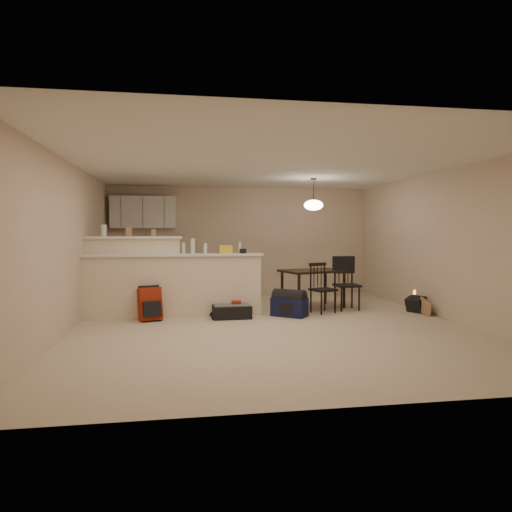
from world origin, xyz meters
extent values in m
plane|color=beige|center=(0.00, 0.00, 0.00)|extent=(7.00, 7.00, 0.00)
plane|color=white|center=(0.00, 0.00, 2.50)|extent=(7.00, 7.00, 0.00)
cube|color=beige|center=(0.00, 3.50, 1.25)|extent=(6.00, 0.02, 2.50)
cube|color=beige|center=(0.00, -3.50, 1.25)|extent=(6.00, 0.02, 2.50)
cube|color=beige|center=(-3.00, 0.00, 1.25)|extent=(0.02, 7.00, 2.50)
cube|color=beige|center=(3.00, 0.00, 1.25)|extent=(0.02, 7.00, 2.50)
cube|color=beige|center=(-1.50, 0.90, 0.53)|extent=(3.00, 0.28, 1.05)
cube|color=white|center=(-1.50, 0.90, 1.07)|extent=(3.08, 0.38, 0.04)
cube|color=beige|center=(-2.20, 1.12, 0.68)|extent=(1.60, 0.24, 1.35)
cube|color=white|center=(-2.20, 1.12, 1.37)|extent=(1.68, 0.34, 0.04)
cube|color=white|center=(-2.20, 3.32, 1.90)|extent=(1.40, 0.34, 0.70)
cube|color=white|center=(-2.00, 3.19, 0.45)|extent=(1.80, 0.60, 0.90)
cube|color=beige|center=(2.98, 1.55, 1.50)|extent=(0.02, 0.12, 0.12)
cylinder|color=silver|center=(-2.69, 1.12, 1.49)|extent=(0.10, 0.10, 0.20)
cube|color=#A37A54|center=(-2.27, 1.12, 1.47)|extent=(0.10, 0.07, 0.16)
cube|color=#A37A54|center=(-1.85, 1.12, 1.45)|extent=(0.08, 0.06, 0.12)
cylinder|color=silver|center=(-1.18, 0.90, 1.22)|extent=(0.07, 0.07, 0.26)
cylinder|color=silver|center=(-0.96, 0.90, 1.18)|extent=(0.06, 0.06, 0.18)
cube|color=#A37A54|center=(-0.61, 0.90, 1.16)|extent=(0.22, 0.18, 0.14)
cube|color=#A37A54|center=(-0.31, 0.90, 1.13)|extent=(0.12, 0.10, 0.08)
cylinder|color=silver|center=(-0.36, 0.90, 1.19)|extent=(0.05, 0.05, 0.20)
cylinder|color=silver|center=(-1.33, 0.90, 1.19)|extent=(0.05, 0.05, 0.19)
cube|color=black|center=(1.14, 1.43, 0.71)|extent=(1.35, 1.09, 0.04)
cylinder|color=black|center=(0.74, 0.98, 0.35)|extent=(0.05, 0.05, 0.69)
cylinder|color=black|center=(1.71, 1.28, 0.35)|extent=(0.05, 0.05, 0.69)
cylinder|color=black|center=(0.56, 1.58, 0.35)|extent=(0.05, 0.05, 0.69)
cylinder|color=black|center=(1.53, 1.88, 0.35)|extent=(0.05, 0.05, 0.69)
cylinder|color=brown|center=(1.14, 1.43, 2.25)|extent=(0.02, 0.02, 0.50)
cylinder|color=brown|center=(1.14, 1.43, 2.48)|extent=(0.12, 0.12, 0.03)
ellipsoid|color=white|center=(1.14, 1.43, 1.98)|extent=(0.36, 0.36, 0.20)
cube|color=black|center=(-0.54, 0.61, 0.11)|extent=(0.66, 0.44, 0.22)
cube|color=maroon|center=(-1.89, 0.61, 0.27)|extent=(0.41, 0.32, 0.54)
cube|color=#13163D|center=(0.47, 0.61, 0.16)|extent=(0.66, 0.61, 0.32)
cube|color=black|center=(2.85, 0.61, 0.14)|extent=(0.34, 0.38, 0.28)
cube|color=#A37A54|center=(2.85, 0.30, 0.14)|extent=(0.02, 0.37, 0.28)
camera|label=1|loc=(-1.36, -7.06, 1.46)|focal=32.00mm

